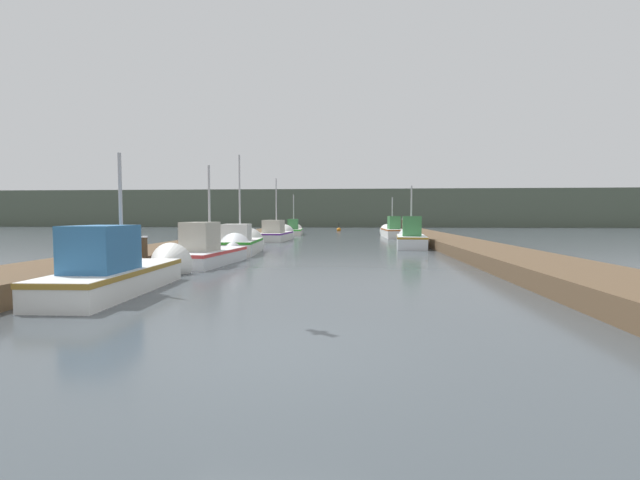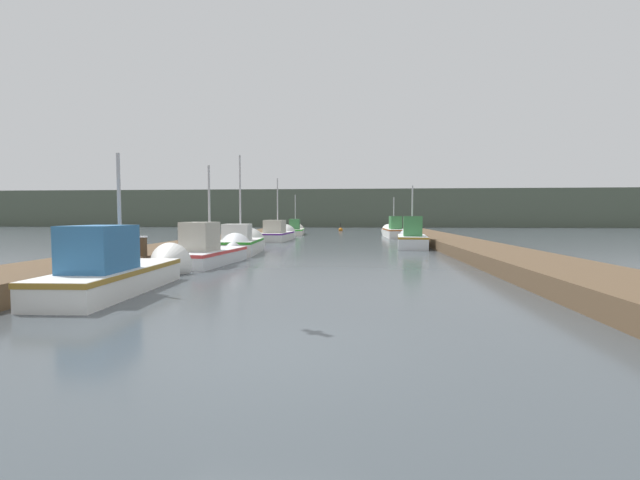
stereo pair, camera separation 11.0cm
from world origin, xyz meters
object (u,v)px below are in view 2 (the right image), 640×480
Objects in this scene: fishing_boat_3 at (412,238)px; fishing_boat_4 at (278,234)px; channel_buoy at (341,230)px; fishing_boat_5 at (393,231)px; fishing_boat_2 at (242,243)px; mooring_piling_0 at (405,227)px; mooring_piling_1 at (143,254)px; mooring_piling_2 at (395,226)px; fishing_boat_0 at (126,269)px; fishing_boat_1 at (213,252)px; fishing_boat_6 at (295,230)px.

fishing_boat_3 is 10.14m from fishing_boat_4.
channel_buoy is (-4.63, 23.52, -0.36)m from fishing_boat_3.
fishing_boat_2 is at bearing -120.83° from fishing_boat_5.
fishing_boat_2 is 27.85m from channel_buoy.
mooring_piling_0 is at bearing 39.60° from fishing_boat_4.
mooring_piling_2 is at bearing 71.82° from mooring_piling_1.
fishing_boat_3 reaches higher than mooring_piling_2.
fishing_boat_2 is 26.39m from mooring_piling_2.
channel_buoy is at bearing 82.34° from fishing_boat_0.
fishing_boat_3 is 23.98m from channel_buoy.
mooring_piling_1 is at bearing -125.33° from fishing_boat_3.
fishing_boat_5 is at bearing 72.54° from fishing_boat_1.
fishing_boat_3 is 10.92m from fishing_boat_5.
fishing_boat_5 is (8.25, 5.09, 0.04)m from fishing_boat_4.
fishing_boat_2 reaches higher than fishing_boat_4.
fishing_boat_4 is 4.18× the size of mooring_piling_2.
fishing_boat_1 reaches higher than fishing_boat_0.
fishing_boat_3 is at bearing 49.41° from mooring_piling_1.
fishing_boat_0 is at bearing -105.19° from mooring_piling_2.
fishing_boat_6 is at bearing 96.22° from fishing_boat_1.
fishing_boat_4 is 0.95× the size of fishing_boat_6.
fishing_boat_1 is 31.88m from channel_buoy.
fishing_boat_2 reaches higher than mooring_piling_2.
mooring_piling_0 is 26.14m from mooring_piling_1.
fishing_boat_1 is 3.37× the size of mooring_piling_0.
mooring_piling_0 is at bearing -89.36° from mooring_piling_2.
mooring_piling_1 is (-1.02, 2.82, 0.10)m from fishing_boat_0.
mooring_piling_2 is at bearing 81.31° from fishing_boat_5.
mooring_piling_1 is at bearing -91.59° from fishing_boat_4.
mooring_piling_1 is at bearing -115.49° from fishing_boat_5.
channel_buoy is at bearing 89.19° from fishing_boat_1.
fishing_boat_0 reaches higher than mooring_piling_1.
fishing_boat_0 is 4.90× the size of mooring_piling_1.
fishing_boat_0 is 0.87× the size of fishing_boat_5.
fishing_boat_0 is at bearing -94.43° from fishing_boat_6.
fishing_boat_2 reaches higher than fishing_boat_1.
fishing_boat_1 is 0.88× the size of fishing_boat_4.
mooring_piling_2 is 1.33× the size of channel_buoy.
mooring_piling_0 reaches higher than channel_buoy.
mooring_piling_0 is (9.27, 17.19, 0.28)m from fishing_boat_2.
mooring_piling_0 is (1.11, 13.09, 0.22)m from fishing_boat_3.
fishing_boat_1 is 4.38× the size of mooring_piling_1.
channel_buoy is at bearing 61.03° from fishing_boat_6.
fishing_boat_2 is 3.74× the size of mooring_piling_2.
mooring_piling_1 is at bearing -108.18° from mooring_piling_2.
fishing_boat_0 reaches higher than channel_buoy.
fishing_boat_1 reaches higher than mooring_piling_2.
mooring_piling_0 is (9.41, 26.78, 0.26)m from fishing_boat_0.
mooring_piling_2 is at bearing -27.04° from channel_buoy.
fishing_boat_0 is at bearing -86.44° from fishing_boat_1.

